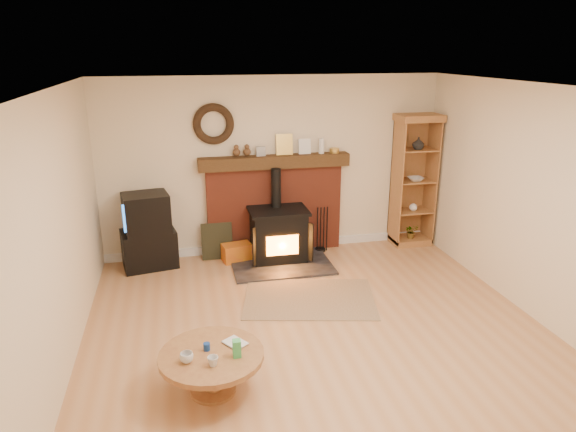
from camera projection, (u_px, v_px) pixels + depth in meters
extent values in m
plane|color=#B57B4B|center=(324.00, 343.00, 5.38)|extent=(5.50, 5.50, 0.00)
cube|color=beige|center=(273.00, 166.00, 7.53)|extent=(5.00, 0.02, 2.60)
cube|color=beige|center=(492.00, 415.00, 2.43)|extent=(5.00, 0.02, 2.60)
cube|color=beige|center=(51.00, 247.00, 4.47)|extent=(0.02, 5.50, 2.60)
cube|color=beige|center=(551.00, 210.00, 5.49)|extent=(0.02, 5.50, 2.60)
cube|color=white|center=(330.00, 89.00, 4.57)|extent=(5.00, 5.50, 0.02)
cube|color=white|center=(274.00, 245.00, 7.90)|extent=(5.00, 0.04, 0.12)
torus|color=black|center=(214.00, 124.00, 7.10)|extent=(0.57, 0.11, 0.57)
cube|color=brown|center=(275.00, 210.00, 7.66)|extent=(2.00, 0.15, 1.30)
cube|color=#331F10|center=(275.00, 162.00, 7.40)|extent=(2.20, 0.22, 0.18)
cube|color=#999999|center=(261.00, 151.00, 7.32)|extent=(0.13, 0.05, 0.14)
cube|color=gold|center=(284.00, 144.00, 7.38)|extent=(0.24, 0.06, 0.30)
cube|color=white|center=(305.00, 146.00, 7.46)|extent=(0.18, 0.05, 0.22)
cylinder|color=white|center=(321.00, 146.00, 7.49)|extent=(0.08, 0.08, 0.22)
cylinder|color=gold|center=(334.00, 151.00, 7.56)|extent=(0.14, 0.14, 0.07)
cube|color=black|center=(281.00, 264.00, 7.32)|extent=(1.40, 1.00, 0.03)
cube|color=black|center=(278.00, 235.00, 7.40)|extent=(0.76, 0.54, 0.70)
cube|color=black|center=(278.00, 211.00, 7.28)|extent=(0.83, 0.59, 0.04)
cylinder|color=black|center=(276.00, 188.00, 7.33)|extent=(0.14, 0.14, 0.56)
cube|color=orange|center=(282.00, 245.00, 7.15)|extent=(0.45, 0.02, 0.28)
cube|color=black|center=(257.00, 244.00, 7.13)|extent=(0.18, 0.24, 0.56)
cube|color=black|center=(305.00, 241.00, 7.27)|extent=(0.18, 0.24, 0.56)
cube|color=brown|center=(309.00, 298.00, 6.34)|extent=(1.80, 1.42, 0.01)
cube|color=black|center=(149.00, 249.00, 7.22)|extent=(0.80, 0.63, 0.53)
cube|color=black|center=(146.00, 213.00, 7.05)|extent=(0.68, 0.60, 0.53)
cube|color=blue|center=(142.00, 217.00, 6.80)|extent=(0.47, 0.10, 0.38)
cube|color=olive|center=(409.00, 240.00, 8.16)|extent=(0.59, 0.43, 0.10)
cube|color=olive|center=(408.00, 179.00, 8.05)|extent=(0.59, 0.02, 1.88)
cube|color=olive|center=(396.00, 184.00, 7.81)|extent=(0.02, 0.43, 1.88)
cube|color=olive|center=(431.00, 182.00, 7.92)|extent=(0.02, 0.43, 1.88)
cube|color=olive|center=(419.00, 118.00, 7.56)|extent=(0.65, 0.47, 0.10)
cube|color=olive|center=(411.00, 211.00, 8.01)|extent=(0.55, 0.39, 0.02)
cube|color=olive|center=(414.00, 181.00, 7.85)|extent=(0.55, 0.39, 0.02)
cube|color=olive|center=(416.00, 150.00, 7.70)|extent=(0.55, 0.39, 0.02)
imported|color=white|center=(418.00, 143.00, 7.63)|extent=(0.18, 0.18, 0.18)
imported|color=white|center=(416.00, 179.00, 7.80)|extent=(0.23, 0.23, 0.06)
sphere|color=white|center=(413.00, 207.00, 7.94)|extent=(0.12, 0.12, 0.12)
imported|color=#43B15C|center=(411.00, 231.00, 8.06)|extent=(0.20, 0.18, 0.23)
cube|color=#DF9A09|center=(237.00, 252.00, 7.45)|extent=(0.45, 0.33, 0.26)
cube|color=black|center=(217.00, 241.00, 7.49)|extent=(0.45, 0.12, 0.53)
cylinder|color=black|center=(320.00, 250.00, 7.84)|extent=(0.16, 0.16, 0.04)
cylinder|color=black|center=(317.00, 230.00, 7.72)|extent=(0.02, 0.02, 0.70)
cylinder|color=black|center=(321.00, 229.00, 7.73)|extent=(0.02, 0.02, 0.70)
cylinder|color=black|center=(324.00, 229.00, 7.74)|extent=(0.02, 0.02, 0.70)
cylinder|color=black|center=(327.00, 229.00, 7.75)|extent=(0.02, 0.02, 0.70)
cylinder|color=brown|center=(213.00, 390.00, 4.63)|extent=(0.41, 0.41, 0.03)
cylinder|color=brown|center=(212.00, 374.00, 4.58)|extent=(0.15, 0.15, 0.32)
cylinder|color=brown|center=(211.00, 356.00, 4.52)|extent=(0.93, 0.93, 0.05)
imported|color=white|center=(187.00, 358.00, 4.37)|extent=(0.11, 0.11, 0.09)
imported|color=white|center=(213.00, 361.00, 4.32)|extent=(0.09, 0.09, 0.09)
imported|color=#4C331E|center=(228.00, 346.00, 4.59)|extent=(0.15, 0.21, 0.02)
cylinder|color=navy|center=(207.00, 347.00, 4.55)|extent=(0.06, 0.06, 0.07)
cube|color=#43B15C|center=(237.00, 348.00, 4.44)|extent=(0.07, 0.07, 0.16)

